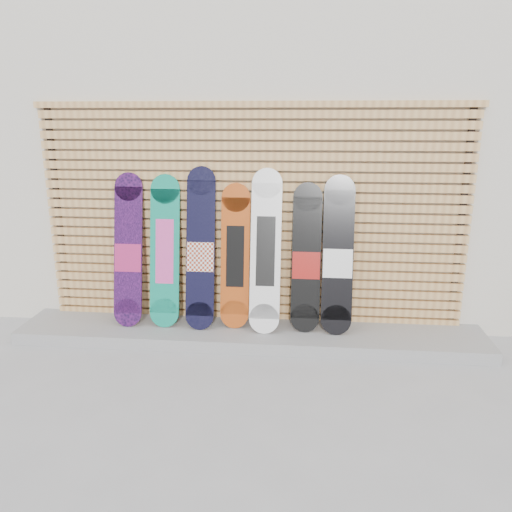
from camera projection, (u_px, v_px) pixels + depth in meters
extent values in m
plane|color=#99999C|center=(258.00, 373.00, 4.33)|extent=(80.00, 80.00, 0.00)
cube|color=beige|center=(315.00, 143.00, 7.16)|extent=(12.00, 5.00, 3.60)
cube|color=gray|center=(249.00, 334.00, 4.98)|extent=(4.60, 0.70, 0.12)
cube|color=tan|center=(252.00, 316.00, 5.23)|extent=(4.20, 0.05, 0.08)
cube|color=tan|center=(252.00, 307.00, 5.21)|extent=(4.20, 0.05, 0.08)
cube|color=tan|center=(252.00, 298.00, 5.18)|extent=(4.20, 0.05, 0.07)
cube|color=tan|center=(252.00, 289.00, 5.16)|extent=(4.20, 0.05, 0.07)
cube|color=tan|center=(252.00, 281.00, 5.13)|extent=(4.20, 0.05, 0.07)
cube|color=tan|center=(252.00, 272.00, 5.10)|extent=(4.20, 0.05, 0.07)
cube|color=tan|center=(252.00, 262.00, 5.08)|extent=(4.20, 0.05, 0.07)
cube|color=tan|center=(252.00, 253.00, 5.05)|extent=(4.20, 0.05, 0.07)
cube|color=tan|center=(252.00, 244.00, 5.03)|extent=(4.20, 0.05, 0.07)
cube|color=tan|center=(252.00, 235.00, 5.00)|extent=(4.20, 0.05, 0.08)
cube|color=tan|center=(252.00, 225.00, 4.97)|extent=(4.20, 0.05, 0.08)
cube|color=tan|center=(252.00, 216.00, 4.95)|extent=(4.20, 0.05, 0.08)
cube|color=tan|center=(252.00, 206.00, 4.92)|extent=(4.20, 0.05, 0.08)
cube|color=tan|center=(252.00, 196.00, 4.90)|extent=(4.20, 0.05, 0.08)
cube|color=tan|center=(252.00, 186.00, 4.87)|extent=(4.20, 0.05, 0.08)
cube|color=tan|center=(252.00, 176.00, 4.85)|extent=(4.20, 0.05, 0.08)
cube|color=tan|center=(252.00, 166.00, 4.82)|extent=(4.20, 0.05, 0.08)
cube|color=tan|center=(252.00, 156.00, 4.79)|extent=(4.20, 0.05, 0.08)
cube|color=tan|center=(252.00, 146.00, 4.77)|extent=(4.20, 0.05, 0.08)
cube|color=tan|center=(252.00, 135.00, 4.74)|extent=(4.20, 0.05, 0.08)
cube|color=tan|center=(252.00, 125.00, 4.72)|extent=(4.20, 0.05, 0.08)
cube|color=tan|center=(252.00, 114.00, 4.69)|extent=(4.20, 0.05, 0.08)
cube|color=black|center=(59.00, 220.00, 5.18)|extent=(0.06, 0.04, 2.23)
cube|color=black|center=(460.00, 228.00, 4.81)|extent=(0.06, 0.04, 2.23)
cube|color=tan|center=(252.00, 104.00, 4.67)|extent=(4.26, 0.07, 0.06)
cube|color=black|center=(128.00, 250.00, 4.96)|extent=(0.28, 0.29, 1.23)
cylinder|color=black|center=(128.00, 313.00, 4.99)|extent=(0.28, 0.08, 0.28)
cylinder|color=black|center=(129.00, 187.00, 4.92)|extent=(0.28, 0.08, 0.28)
cube|color=#A8215E|center=(128.00, 258.00, 4.96)|extent=(0.27, 0.09, 0.28)
cube|color=#0D8166|center=(165.00, 251.00, 4.94)|extent=(0.29, 0.27, 1.21)
cylinder|color=#0D8166|center=(164.00, 313.00, 4.98)|extent=(0.29, 0.08, 0.29)
cylinder|color=#0D8166|center=(165.00, 189.00, 4.89)|extent=(0.29, 0.08, 0.29)
cube|color=#E551A6|center=(165.00, 251.00, 4.94)|extent=(0.18, 0.16, 0.63)
cube|color=black|center=(201.00, 249.00, 4.88)|extent=(0.28, 0.30, 1.30)
cylinder|color=black|center=(200.00, 316.00, 4.92)|extent=(0.28, 0.08, 0.28)
cylinder|color=black|center=(201.00, 181.00, 4.84)|extent=(0.28, 0.08, 0.28)
cube|color=white|center=(200.00, 257.00, 4.88)|extent=(0.27, 0.09, 0.29)
cube|color=#AD4412|center=(235.00, 256.00, 4.90)|extent=(0.28, 0.23, 1.14)
cylinder|color=#AD4412|center=(234.00, 314.00, 4.95)|extent=(0.28, 0.07, 0.28)
cylinder|color=#AD4412|center=(236.00, 197.00, 4.85)|extent=(0.28, 0.07, 0.28)
cube|color=black|center=(235.00, 256.00, 4.90)|extent=(0.18, 0.14, 0.60)
cube|color=white|center=(266.00, 251.00, 4.81)|extent=(0.29, 0.32, 1.28)
cylinder|color=white|center=(264.00, 319.00, 4.83)|extent=(0.29, 0.09, 0.29)
cylinder|color=white|center=(267.00, 183.00, 4.78)|extent=(0.29, 0.09, 0.29)
cube|color=black|center=(266.00, 251.00, 4.81)|extent=(0.18, 0.18, 0.66)
cube|color=black|center=(306.00, 258.00, 4.82)|extent=(0.28, 0.26, 1.16)
cylinder|color=black|center=(305.00, 318.00, 4.86)|extent=(0.28, 0.08, 0.28)
cylinder|color=black|center=(308.00, 197.00, 4.78)|extent=(0.28, 0.08, 0.28)
cube|color=maroon|center=(306.00, 265.00, 4.83)|extent=(0.27, 0.08, 0.26)
cube|color=black|center=(338.00, 255.00, 4.77)|extent=(0.29, 0.29, 1.22)
cylinder|color=black|center=(336.00, 320.00, 4.80)|extent=(0.29, 0.08, 0.29)
cylinder|color=black|center=(340.00, 190.00, 4.73)|extent=(0.29, 0.08, 0.29)
cube|color=white|center=(338.00, 263.00, 4.77)|extent=(0.28, 0.09, 0.28)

